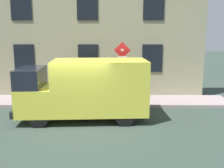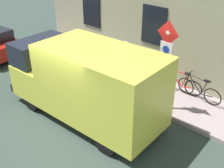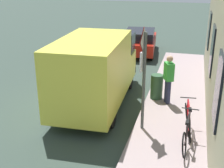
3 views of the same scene
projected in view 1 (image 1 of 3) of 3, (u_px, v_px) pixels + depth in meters
name	position (u px, v px, depth m)	size (l,w,h in m)	color
ground_plane	(80.00, 122.00, 10.88)	(80.00, 80.00, 0.00)	#324138
sidewalk_slab	(87.00, 101.00, 13.97)	(2.10, 14.69, 0.14)	gray
building_facade	(88.00, 35.00, 14.70)	(0.75, 12.69, 6.90)	#9B9876
sign_post_stacked	(122.00, 64.00, 12.76)	(0.17, 0.56, 2.89)	#474C47
delivery_van	(85.00, 88.00, 11.04)	(2.27, 5.43, 2.50)	#DFDA44
bicycle_black	(133.00, 91.00, 14.37)	(0.46, 1.71, 0.89)	black
bicycle_red	(119.00, 91.00, 14.38)	(0.46, 1.72, 0.89)	black
pedestrian	(81.00, 83.00, 13.51)	(0.40, 0.47, 1.72)	#262B47
litter_bin	(74.00, 94.00, 13.19)	(0.44, 0.44, 0.90)	#2D5133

